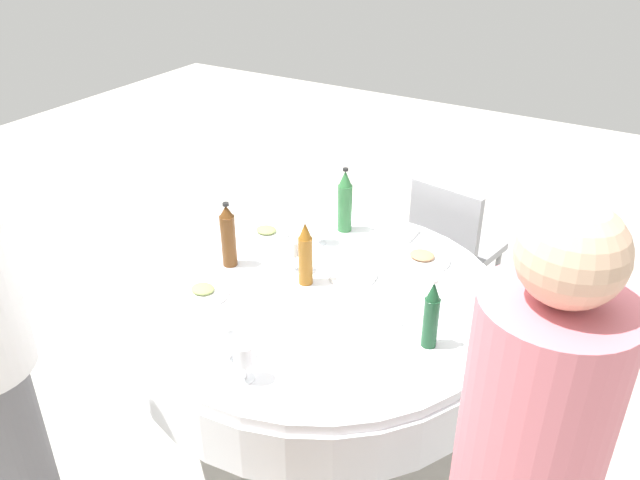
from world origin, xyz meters
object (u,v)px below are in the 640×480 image
at_px(wine_glass_right, 295,248).
at_px(chair_mid, 451,242).
at_px(bottle_amber_far, 305,254).
at_px(plate_left, 422,258).
at_px(wine_glass_east, 244,355).
at_px(wine_glass_far, 229,335).
at_px(plate_inner, 203,292).
at_px(wine_glass_mid, 320,224).
at_px(plate_south, 266,233).
at_px(bottle_green_front, 345,202).
at_px(bottle_dark_green_north, 431,315).
at_px(bottle_brown_west, 228,236).
at_px(dining_table, 320,320).
at_px(plate_rear, 352,274).

bearing_deg(wine_glass_right, chair_mid, -110.79).
bearing_deg(bottle_amber_far, plate_left, -129.67).
bearing_deg(wine_glass_east, wine_glass_far, -28.85).
relative_size(plate_inner, plate_left, 0.87).
relative_size(bottle_amber_far, wine_glass_right, 1.97).
height_order(wine_glass_mid, plate_south, wine_glass_mid).
distance_m(wine_glass_east, plate_inner, 0.57).
distance_m(bottle_green_front, plate_inner, 0.82).
bearing_deg(bottle_green_front, bottle_dark_green_north, 138.06).
height_order(bottle_green_front, bottle_brown_west, bottle_green_front).
bearing_deg(plate_left, bottle_green_front, -9.90).
relative_size(dining_table, wine_glass_right, 10.24).
bearing_deg(wine_glass_east, bottle_dark_green_north, -133.24).
xyz_separation_m(wine_glass_far, plate_inner, (0.34, -0.26, -0.09)).
distance_m(bottle_brown_west, wine_glass_right, 0.29).
height_order(wine_glass_east, wine_glass_right, wine_glass_right).
bearing_deg(plate_left, plate_rear, 53.22).
xyz_separation_m(bottle_dark_green_north, wine_glass_right, (0.69, -0.18, -0.02)).
bearing_deg(wine_glass_mid, plate_inner, 72.42).
relative_size(wine_glass_east, chair_mid, 0.17).
relative_size(bottle_dark_green_north, chair_mid, 0.32).
relative_size(bottle_brown_west, plate_rear, 1.42).
relative_size(dining_table, plate_inner, 7.14).
relative_size(wine_glass_east, plate_left, 0.60).
xyz_separation_m(bottle_green_front, wine_glass_right, (0.00, 0.44, -0.04)).
bearing_deg(plate_inner, bottle_dark_green_north, -169.87).
relative_size(bottle_green_front, wine_glass_far, 2.22).
bearing_deg(bottle_brown_west, chair_mid, -120.92).
relative_size(dining_table, bottle_dark_green_north, 5.46).
bearing_deg(bottle_brown_west, wine_glass_far, 127.87).
height_order(bottle_brown_west, bottle_amber_far, bottle_brown_west).
xyz_separation_m(plate_inner, plate_rear, (-0.46, -0.43, -0.00)).
relative_size(wine_glass_right, chair_mid, 0.17).
xyz_separation_m(bottle_dark_green_north, bottle_green_front, (0.69, -0.62, 0.02)).
relative_size(plate_rear, chair_mid, 0.24).
xyz_separation_m(wine_glass_mid, plate_rear, (-0.26, 0.17, -0.09)).
bearing_deg(bottle_brown_west, plate_left, -146.93).
height_order(wine_glass_right, plate_inner, wine_glass_right).
height_order(wine_glass_right, plate_left, wine_glass_right).
height_order(wine_glass_far, plate_inner, wine_glass_far).
distance_m(dining_table, chair_mid, 1.07).
xyz_separation_m(bottle_brown_west, bottle_amber_far, (-0.36, -0.04, -0.00)).
height_order(bottle_amber_far, wine_glass_east, bottle_amber_far).
height_order(plate_south, plate_rear, plate_south).
relative_size(bottle_green_front, plate_left, 1.29).
xyz_separation_m(wine_glass_far, wine_glass_right, (0.12, -0.60, 0.01)).
relative_size(wine_glass_east, wine_glass_right, 0.99).
bearing_deg(chair_mid, plate_inner, -103.70).
xyz_separation_m(plate_south, plate_inner, (-0.07, 0.54, 0.00)).
relative_size(plate_south, chair_mid, 0.25).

